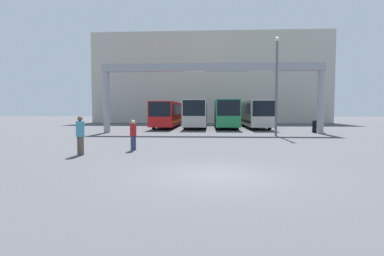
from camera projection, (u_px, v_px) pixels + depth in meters
name	position (u px, v px, depth m)	size (l,w,h in m)	color
ground_plane	(216.00, 175.00, 9.71)	(200.00, 200.00, 0.00)	#47474C
building_backdrop	(210.00, 81.00, 56.58)	(41.21, 12.00, 15.55)	#B7B2A3
overhead_gantry	(212.00, 77.00, 27.68)	(20.49, 0.80, 6.44)	gray
bus_slot_0	(167.00, 113.00, 36.80)	(2.56, 11.59, 3.11)	red
bus_slot_1	(196.00, 112.00, 36.09)	(2.57, 10.59, 3.29)	beige
bus_slot_2	(226.00, 112.00, 36.01)	(2.60, 10.82, 3.30)	#268C4C
bus_slot_3	(255.00, 113.00, 36.10)	(2.54, 11.42, 3.21)	beige
pedestrian_near_center	(80.00, 134.00, 14.03)	(0.38, 0.38, 1.84)	brown
pedestrian_near_right	(133.00, 134.00, 15.75)	(0.33, 0.33, 1.60)	navy
tire_stack	(318.00, 126.00, 28.38)	(1.04, 1.04, 1.20)	black
lamp_post	(277.00, 82.00, 24.72)	(0.36, 0.36, 8.15)	#595B60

